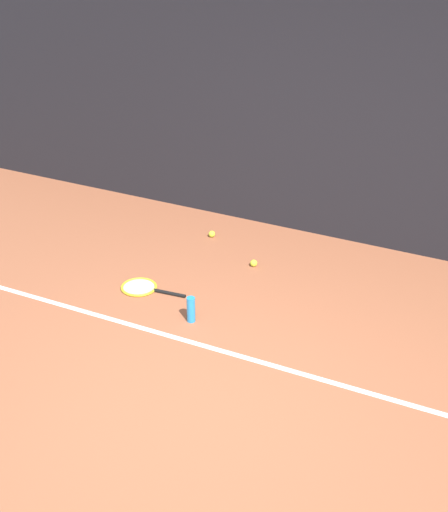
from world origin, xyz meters
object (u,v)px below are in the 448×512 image
(tennis_ball_near_player, at_px, (254,263))
(water_bottle, at_px, (191,309))
(tennis_racket, at_px, (142,288))
(tennis_ball_mid_court, at_px, (212,234))

(tennis_ball_near_player, xyz_separation_m, water_bottle, (-0.07, -1.09, 0.08))
(tennis_racket, relative_size, tennis_ball_mid_court, 9.48)
(tennis_ball_near_player, distance_m, water_bottle, 1.10)
(tennis_ball_near_player, distance_m, tennis_ball_mid_court, 0.74)
(tennis_ball_near_player, bearing_deg, tennis_racket, -130.93)
(water_bottle, bearing_deg, tennis_racket, 157.45)
(tennis_ball_mid_court, distance_m, water_bottle, 1.57)
(tennis_ball_mid_court, xyz_separation_m, water_bottle, (0.56, -1.47, 0.08))
(tennis_ball_near_player, bearing_deg, water_bottle, -93.67)
(tennis_ball_near_player, height_order, tennis_ball_mid_court, same)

